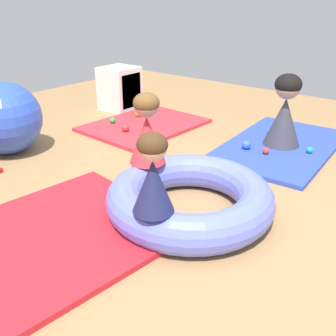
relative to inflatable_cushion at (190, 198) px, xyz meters
The scene contains 16 objects.
ground_plane 0.16m from the inflatable_cushion, 120.69° to the left, with size 8.00×8.00×0.00m, color #9E7549.
gym_mat_center_rear 2.03m from the inflatable_cushion, 51.08° to the left, with size 1.34×1.01×0.04m, color red.
gym_mat_front 0.99m from the inflatable_cushion, 148.93° to the left, with size 1.54×1.24×0.04m, color red.
gym_mat_near_right 1.64m from the inflatable_cushion, ahead, with size 1.65×0.98×0.04m, color #2D47B7.
inflatable_cushion is the anchor object (origin of this frame).
child_in_red 0.61m from the inflatable_cushion, 81.25° to the left, with size 0.37×0.37×0.54m.
child_in_navy 0.60m from the inflatable_cushion, behind, with size 0.32×0.32×0.50m.
adult_seated 1.66m from the inflatable_cushion, ahead, with size 0.52×0.52×0.72m.
play_ball_red 1.81m from the inflatable_cushion, 59.05° to the left, with size 0.09×0.09×0.09m, color red.
play_ball_yellow 2.32m from the inflatable_cushion, 51.55° to the left, with size 0.10×0.10×0.10m, color yellow.
play_ball_teal 1.61m from the inflatable_cushion, 10.07° to the right, with size 0.06×0.06×0.06m, color teal.
play_ball_blue 1.32m from the inflatable_cushion, 10.78° to the left, with size 0.09×0.09×0.09m, color blue.
play_ball_green 2.15m from the inflatable_cushion, 60.85° to the left, with size 0.07×0.07×0.07m, color green.
play_ball_red_second 1.30m from the inflatable_cushion, ahead, with size 0.06×0.06×0.06m, color red.
exercise_ball_large 2.11m from the inflatable_cushion, 94.15° to the left, with size 0.70×0.70×0.70m, color blue.
storage_cube 2.85m from the inflatable_cushion, 54.66° to the left, with size 0.44×0.44×0.56m.
Camera 1 is at (-1.95, -1.48, 1.48)m, focal length 41.77 mm.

